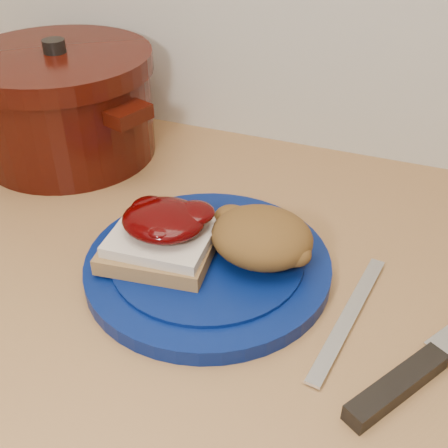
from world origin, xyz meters
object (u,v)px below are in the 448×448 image
(butter_knife, at_px, (349,316))
(dutch_oven, at_px, (64,104))
(chef_knife, at_px, (427,363))
(pepper_grinder, at_px, (34,92))
(plate, at_px, (208,265))

(butter_knife, bearing_deg, dutch_oven, 74.54)
(chef_knife, bearing_deg, dutch_oven, 97.84)
(pepper_grinder, bearing_deg, dutch_oven, -20.78)
(plate, bearing_deg, butter_knife, -5.82)
(plate, height_order, chef_knife, same)
(plate, relative_size, dutch_oven, 0.81)
(dutch_oven, height_order, pepper_grinder, dutch_oven)
(chef_knife, distance_m, pepper_grinder, 0.63)
(chef_knife, relative_size, pepper_grinder, 1.89)
(chef_knife, height_order, pepper_grinder, pepper_grinder)
(dutch_oven, xyz_separation_m, pepper_grinder, (-0.07, 0.03, -0.00))
(plate, height_order, pepper_grinder, pepper_grinder)
(chef_knife, relative_size, butter_knife, 1.41)
(pepper_grinder, bearing_deg, butter_knife, -23.28)
(dutch_oven, bearing_deg, plate, -31.70)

